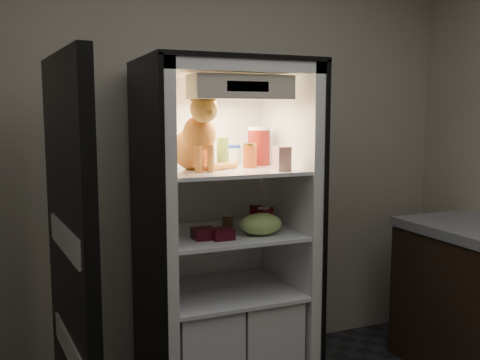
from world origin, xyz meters
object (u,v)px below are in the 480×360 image
(mayo_tub, at_px, (233,155))
(tabby_cat, at_px, (197,140))
(soda_can_c, at_px, (263,219))
(soda_can_a, at_px, (255,214))
(pepper_jar, at_px, (259,146))
(refrigerator, at_px, (222,255))
(grape_bag, at_px, (261,224))
(cream_carton, at_px, (282,159))
(berry_box_left, at_px, (204,234))
(condiment_jar, at_px, (228,222))
(salsa_jar, at_px, (250,155))
(soda_can_b, at_px, (268,216))
(berry_box_right, at_px, (222,234))
(parmesan_shaker, at_px, (223,153))

(mayo_tub, bearing_deg, tabby_cat, -148.98)
(soda_can_c, bearing_deg, soda_can_a, 84.98)
(pepper_jar, distance_m, soda_can_a, 0.40)
(refrigerator, height_order, grape_bag, refrigerator)
(cream_carton, xyz_separation_m, soda_can_a, (-0.01, 0.31, -0.35))
(mayo_tub, xyz_separation_m, berry_box_left, (-0.27, -0.27, -0.38))
(mayo_tub, xyz_separation_m, condiment_jar, (-0.07, -0.10, -0.37))
(salsa_jar, xyz_separation_m, soda_can_a, (0.08, 0.10, -0.36))
(pepper_jar, relative_size, soda_can_b, 1.77)
(soda_can_c, xyz_separation_m, berry_box_right, (-0.29, -0.12, -0.04))
(pepper_jar, bearing_deg, grape_bag, -112.16)
(mayo_tub, height_order, grape_bag, mayo_tub)
(pepper_jar, height_order, soda_can_b, pepper_jar)
(refrigerator, relative_size, tabby_cat, 4.37)
(mayo_tub, distance_m, berry_box_right, 0.53)
(refrigerator, xyz_separation_m, tabby_cat, (-0.17, -0.07, 0.66))
(cream_carton, height_order, berry_box_right, cream_carton)
(soda_can_b, bearing_deg, cream_carton, -98.01)
(refrigerator, xyz_separation_m, soda_can_c, (0.21, -0.10, 0.21))
(salsa_jar, distance_m, berry_box_right, 0.48)
(refrigerator, bearing_deg, soda_can_c, -24.98)
(pepper_jar, relative_size, berry_box_left, 1.96)
(tabby_cat, height_order, soda_can_a, tabby_cat)
(mayo_tub, bearing_deg, soda_can_a, -27.28)
(tabby_cat, bearing_deg, parmesan_shaker, 9.86)
(parmesan_shaker, height_order, pepper_jar, pepper_jar)
(tabby_cat, height_order, berry_box_right, tabby_cat)
(condiment_jar, bearing_deg, berry_box_right, -118.44)
(tabby_cat, height_order, mayo_tub, tabby_cat)
(tabby_cat, bearing_deg, soda_can_c, -5.96)
(salsa_jar, bearing_deg, mayo_tub, 101.90)
(tabby_cat, height_order, soda_can_b, tabby_cat)
(soda_can_b, relative_size, grape_bag, 0.53)
(tabby_cat, distance_m, pepper_jar, 0.44)
(salsa_jar, relative_size, soda_can_a, 1.09)
(soda_can_b, distance_m, grape_bag, 0.21)
(cream_carton, bearing_deg, refrigerator, 130.88)
(condiment_jar, distance_m, grape_bag, 0.23)
(tabby_cat, xyz_separation_m, mayo_tub, (0.28, 0.17, -0.10))
(soda_can_c, bearing_deg, berry_box_right, -158.13)
(cream_carton, distance_m, soda_can_a, 0.47)
(soda_can_b, bearing_deg, soda_can_c, -131.60)
(refrigerator, distance_m, pepper_jar, 0.66)
(tabby_cat, distance_m, salsa_jar, 0.32)
(refrigerator, height_order, soda_can_c, refrigerator)
(soda_can_b, height_order, berry_box_left, soda_can_b)
(soda_can_a, bearing_deg, tabby_cat, -164.88)
(refrigerator, distance_m, parmesan_shaker, 0.59)
(soda_can_a, xyz_separation_m, berry_box_left, (-0.39, -0.21, -0.03))
(salsa_jar, height_order, soda_can_a, salsa_jar)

